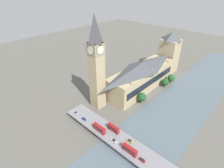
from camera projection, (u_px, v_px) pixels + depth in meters
ground_plane at (148, 96)px, 179.11m from camera, size 600.00×600.00×0.00m
river_water at (177, 109)px, 160.93m from camera, size 49.72×360.00×0.30m
parliament_hall at (142, 75)px, 185.32m from camera, size 24.99×88.39×30.79m
clock_tower at (96, 63)px, 144.01m from camera, size 11.47×11.47×82.53m
victoria_tower at (169, 53)px, 216.98m from camera, size 19.94×19.94×54.25m
road_bridge at (134, 151)px, 117.35m from camera, size 131.44×15.99×4.40m
double_decker_bus_lead at (99, 128)px, 130.13m from camera, size 11.53×2.62×4.98m
double_decker_bus_mid at (130, 150)px, 113.80m from camera, size 11.32×2.60×4.85m
double_decker_bus_rear at (113, 128)px, 130.17m from camera, size 10.30×2.48×5.04m
car_northbound_lead at (84, 119)px, 141.96m from camera, size 4.71×1.74×1.29m
car_northbound_mid at (76, 113)px, 148.54m from camera, size 4.08×1.91×1.36m
car_southbound_lead at (142, 160)px, 109.41m from camera, size 4.34×1.75×1.39m
car_southbound_mid at (130, 141)px, 122.60m from camera, size 4.75×1.78×1.27m
car_southbound_tail at (114, 140)px, 122.76m from camera, size 4.79×1.84×1.39m
tree_embankment_near at (171, 78)px, 198.61m from camera, size 8.38×8.38×10.95m
tree_embankment_mid at (165, 82)px, 192.56m from camera, size 7.93×7.93×9.62m
tree_embankment_far at (142, 97)px, 165.76m from camera, size 8.48×8.48×11.08m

